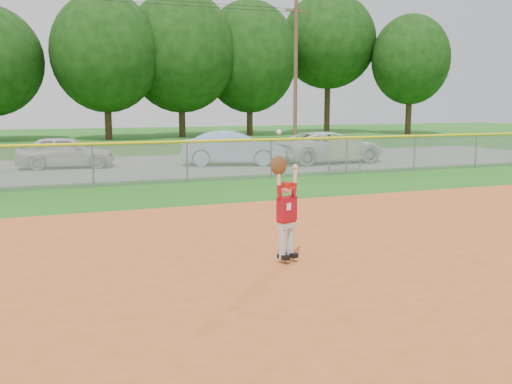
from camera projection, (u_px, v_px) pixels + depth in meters
ground at (311, 244)px, 11.72m from camera, size 120.00×120.00×0.00m
clay_infield at (397, 286)px, 8.96m from camera, size 24.00×16.00×0.04m
parking_strip at (155, 166)px, 26.44m from camera, size 44.00×10.00×0.03m
car_white_a at (66, 152)px, 25.29m from camera, size 4.36×2.12×1.43m
car_blue at (234, 148)px, 26.56m from camera, size 5.08×3.27×1.58m
car_white_b at (330, 147)px, 27.63m from camera, size 5.52×2.79×1.50m
sponsor_sign at (345, 149)px, 24.19m from camera, size 1.60×0.20×1.43m
outfield_fence at (187, 159)px, 20.79m from camera, size 40.06×0.10×1.55m
power_lines at (149, 71)px, 31.61m from camera, size 19.40×0.24×9.00m
tree_line at (110, 45)px, 45.79m from camera, size 62.37×13.00×14.43m
ballplayer at (286, 208)px, 10.08m from camera, size 0.61×0.34×2.30m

